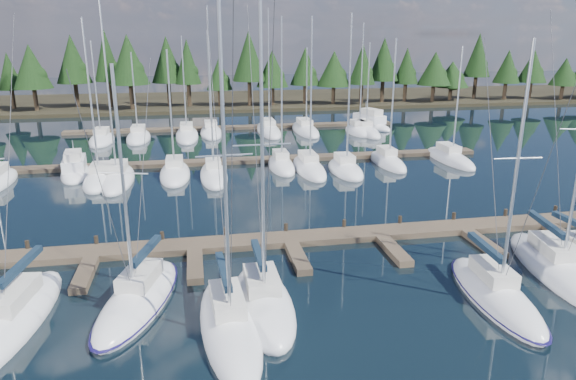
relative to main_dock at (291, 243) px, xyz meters
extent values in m
plane|color=black|center=(0.00, 12.64, -0.20)|extent=(260.00, 260.00, 0.00)
cube|color=black|center=(0.00, 72.64, 0.10)|extent=(220.00, 30.00, 0.60)
cube|color=brown|center=(0.00, 0.64, 0.00)|extent=(44.00, 2.00, 0.40)
cube|color=brown|center=(-12.00, -2.36, 0.00)|extent=(0.90, 4.00, 0.40)
cube|color=brown|center=(-6.00, -2.36, 0.00)|extent=(0.90, 4.00, 0.40)
cube|color=brown|center=(0.00, -2.36, 0.00)|extent=(0.90, 4.00, 0.40)
cube|color=brown|center=(6.00, -2.36, 0.00)|extent=(0.90, 4.00, 0.40)
cube|color=brown|center=(12.00, -2.36, 0.00)|extent=(0.90, 4.00, 0.40)
cube|color=brown|center=(18.00, -2.36, 0.00)|extent=(0.90, 4.00, 0.40)
cylinder|color=black|center=(-16.00, 1.64, 0.25)|extent=(0.26, 0.26, 0.90)
cylinder|color=black|center=(-12.00, 1.64, 0.25)|extent=(0.26, 0.26, 0.90)
cylinder|color=black|center=(-8.00, 1.64, 0.25)|extent=(0.26, 0.26, 0.90)
cylinder|color=black|center=(-4.00, 1.64, 0.25)|extent=(0.26, 0.26, 0.90)
cylinder|color=black|center=(0.00, 1.64, 0.25)|extent=(0.26, 0.26, 0.90)
cylinder|color=black|center=(4.00, 1.64, 0.25)|extent=(0.26, 0.26, 0.90)
cylinder|color=black|center=(8.00, 1.64, 0.25)|extent=(0.26, 0.26, 0.90)
cylinder|color=black|center=(12.00, 1.64, 0.25)|extent=(0.26, 0.26, 0.90)
cylinder|color=black|center=(16.00, 1.64, 0.25)|extent=(0.26, 0.26, 0.90)
cylinder|color=black|center=(20.00, 1.64, 0.25)|extent=(0.26, 0.26, 0.90)
cube|color=brown|center=(0.00, 22.64, 0.00)|extent=(50.00, 1.80, 0.40)
cube|color=brown|center=(0.00, 42.64, 0.00)|extent=(46.00, 1.80, 0.40)
ellipsoid|color=white|center=(-14.41, -6.90, -0.05)|extent=(4.05, 10.55, 1.90)
cube|color=silver|center=(-14.34, -6.39, 1.15)|extent=(1.91, 3.46, 0.70)
cylinder|color=silver|center=(-14.18, -5.17, 1.90)|extent=(0.73, 4.50, 0.12)
cube|color=#112130|center=(-14.18, -5.17, 2.05)|extent=(0.93, 4.33, 0.30)
cylinder|color=#3F3F44|center=(-14.11, -4.71, 7.06)|extent=(0.77, 5.43, 13.13)
ellipsoid|color=white|center=(-8.82, -5.84, -0.05)|extent=(5.01, 9.11, 1.90)
cube|color=silver|center=(-8.70, -5.42, 1.15)|extent=(2.20, 3.09, 0.70)
cylinder|color=silver|center=(-8.94, -6.26, 6.15)|extent=(0.20, 0.20, 10.70)
cylinder|color=silver|center=(-8.41, -4.42, 1.90)|extent=(1.19, 3.71, 0.12)
cube|color=#112130|center=(-8.41, -4.42, 2.05)|extent=(1.36, 3.61, 0.30)
cylinder|color=silver|center=(-8.94, -6.26, 6.68)|extent=(2.34, 0.74, 0.07)
cylinder|color=#3F3F44|center=(-9.46, -8.06, 6.00)|extent=(1.08, 3.63, 11.01)
cylinder|color=#3F3F44|center=(-8.30, -4.04, 6.00)|extent=(1.33, 4.47, 11.02)
ellipsoid|color=#120D41|center=(-8.82, -5.84, 0.02)|extent=(5.21, 9.48, 0.18)
ellipsoid|color=white|center=(-4.54, -9.10, -0.05)|extent=(3.08, 9.40, 1.90)
cube|color=silver|center=(-4.57, -8.63, 1.15)|extent=(1.57, 3.04, 0.70)
cylinder|color=silver|center=(-4.51, -9.56, 7.40)|extent=(0.17, 0.17, 13.22)
cylinder|color=silver|center=(-4.63, -7.52, 1.90)|extent=(0.36, 4.08, 0.12)
cube|color=#112130|center=(-4.63, -7.52, 2.05)|extent=(0.58, 3.91, 0.30)
cylinder|color=silver|center=(-4.51, -9.56, 8.07)|extent=(2.29, 0.20, 0.07)
cylinder|color=#3F3F44|center=(-4.40, -11.55, 7.25)|extent=(0.26, 4.01, 13.53)
cylinder|color=#3F3F44|center=(-4.66, -7.11, 7.25)|extent=(0.32, 4.93, 13.53)
ellipsoid|color=white|center=(-2.76, -7.38, -0.05)|extent=(2.95, 8.26, 1.90)
cube|color=silver|center=(-2.76, -6.97, 1.15)|extent=(1.60, 2.65, 0.70)
cylinder|color=silver|center=(-2.75, -7.79, 7.41)|extent=(0.16, 0.16, 13.22)
cylinder|color=silver|center=(-2.77, -5.98, 1.90)|extent=(0.16, 3.62, 0.12)
cube|color=#112130|center=(-2.77, -5.98, 2.05)|extent=(0.39, 3.46, 0.30)
cylinder|color=silver|center=(-2.75, -7.79, 8.07)|extent=(2.57, 0.10, 0.07)
cylinder|color=#3F3F44|center=(-2.73, -9.56, 7.26)|extent=(0.07, 3.57, 13.53)
cylinder|color=#3F3F44|center=(-2.78, -5.61, 7.26)|extent=(0.08, 4.39, 13.53)
ellipsoid|color=white|center=(8.90, -8.63, -0.05)|extent=(3.21, 8.78, 1.90)
cube|color=silver|center=(8.94, -8.20, 1.15)|extent=(1.61, 2.86, 0.70)
cylinder|color=silver|center=(8.87, -9.06, 6.66)|extent=(0.17, 0.17, 11.74)
cylinder|color=silver|center=(9.02, -7.17, 1.90)|extent=(0.42, 3.78, 0.12)
cube|color=#112130|center=(9.02, -7.17, 2.05)|extent=(0.63, 3.63, 0.30)
cylinder|color=silver|center=(8.87, -9.06, 7.25)|extent=(2.28, 0.25, 0.07)
cylinder|color=#3F3F44|center=(8.72, -10.90, 6.51)|extent=(0.32, 3.72, 12.05)
cylinder|color=#3F3F44|center=(9.05, -6.78, 6.51)|extent=(0.39, 4.58, 12.05)
ellipsoid|color=#120D41|center=(8.90, -8.63, 0.02)|extent=(3.34, 9.13, 0.18)
ellipsoid|color=white|center=(14.06, -6.43, -0.05)|extent=(4.76, 10.62, 1.90)
cube|color=silver|center=(14.15, -5.93, 1.15)|extent=(2.19, 3.52, 0.70)
cylinder|color=silver|center=(14.37, -4.72, 1.90)|extent=(0.93, 4.46, 0.12)
cube|color=#112130|center=(14.37, -4.72, 2.05)|extent=(1.12, 4.30, 0.30)
cylinder|color=#3F3F44|center=(14.45, -4.26, 7.25)|extent=(1.01, 5.38, 13.52)
ellipsoid|color=white|center=(-14.22, 17.25, -0.05)|extent=(2.77, 7.56, 1.90)
cube|color=silver|center=(-14.22, 17.62, 1.15)|extent=(1.52, 2.42, 0.70)
cylinder|color=silver|center=(-14.22, 16.87, 7.41)|extent=(0.16, 0.16, 13.22)
ellipsoid|color=white|center=(-12.70, 17.32, -0.05)|extent=(2.76, 9.64, 1.90)
cube|color=silver|center=(-12.70, 17.80, 1.15)|extent=(1.52, 3.08, 0.70)
cylinder|color=silver|center=(-12.70, 16.84, 8.47)|extent=(0.16, 0.16, 15.34)
ellipsoid|color=white|center=(-7.65, 18.41, -0.05)|extent=(2.82, 8.56, 1.90)
cube|color=silver|center=(-7.65, 18.84, 1.15)|extent=(1.55, 2.74, 0.70)
cylinder|color=silver|center=(-7.65, 17.98, 6.11)|extent=(0.16, 0.16, 10.63)
ellipsoid|color=white|center=(-4.06, 17.23, -0.05)|extent=(2.52, 9.10, 1.90)
cube|color=silver|center=(-4.06, 17.68, 1.15)|extent=(1.38, 2.91, 0.70)
cylinder|color=silver|center=(-4.06, 16.77, 7.90)|extent=(0.16, 0.16, 14.21)
ellipsoid|color=white|center=(2.76, 19.56, -0.05)|extent=(2.46, 7.39, 1.90)
cube|color=silver|center=(2.76, 19.93, 1.15)|extent=(1.35, 2.37, 0.70)
cylinder|color=silver|center=(2.76, 19.19, 7.53)|extent=(0.16, 0.16, 13.47)
ellipsoid|color=white|center=(5.28, 18.11, -0.05)|extent=(2.69, 9.34, 1.90)
cube|color=silver|center=(5.28, 18.58, 1.15)|extent=(1.48, 2.99, 0.70)
cylinder|color=silver|center=(5.28, 17.65, 7.52)|extent=(0.16, 0.16, 13.46)
ellipsoid|color=white|center=(8.62, 16.86, -0.05)|extent=(2.81, 7.48, 1.90)
cube|color=silver|center=(8.62, 17.24, 1.15)|extent=(1.55, 2.39, 0.70)
cylinder|color=silver|center=(8.62, 16.49, 7.64)|extent=(0.16, 0.16, 13.70)
ellipsoid|color=white|center=(13.82, 19.12, -0.05)|extent=(2.43, 8.23, 1.90)
cube|color=silver|center=(13.82, 19.53, 1.15)|extent=(1.34, 2.63, 0.70)
cylinder|color=silver|center=(13.82, 18.71, 6.57)|extent=(0.16, 0.16, 11.54)
ellipsoid|color=white|center=(20.87, 19.35, -0.05)|extent=(2.60, 9.56, 1.90)
cube|color=silver|center=(20.87, 19.83, 1.15)|extent=(1.43, 3.06, 0.70)
cylinder|color=silver|center=(20.87, 18.87, 6.17)|extent=(0.16, 0.16, 10.74)
ellipsoid|color=white|center=(-17.03, 36.35, -0.05)|extent=(2.89, 8.08, 1.90)
cube|color=silver|center=(-17.03, 36.75, 1.15)|extent=(1.59, 2.59, 0.70)
cylinder|color=silver|center=(-17.03, 35.94, 6.37)|extent=(0.16, 0.16, 11.15)
ellipsoid|color=white|center=(-12.69, 37.30, -0.05)|extent=(2.92, 8.67, 1.90)
cube|color=silver|center=(-12.69, 37.73, 1.15)|extent=(1.61, 2.77, 0.70)
cylinder|color=silver|center=(-12.69, 36.86, 5.70)|extent=(0.16, 0.16, 9.81)
ellipsoid|color=white|center=(-6.61, 37.70, -0.05)|extent=(2.89, 11.00, 1.90)
cube|color=silver|center=(-6.61, 38.25, 1.15)|extent=(1.59, 3.52, 0.70)
cylinder|color=silver|center=(-6.61, 37.15, 6.64)|extent=(0.16, 0.16, 11.69)
ellipsoid|color=white|center=(-3.43, 39.13, -0.05)|extent=(2.88, 9.33, 1.90)
cube|color=silver|center=(-3.43, 39.59, 1.15)|extent=(1.58, 2.98, 0.70)
cylinder|color=silver|center=(-3.43, 38.66, 6.98)|extent=(0.16, 0.16, 12.36)
ellipsoid|color=white|center=(4.38, 39.23, -0.05)|extent=(2.90, 11.65, 1.90)
cube|color=silver|center=(4.38, 39.81, 1.15)|extent=(1.59, 3.73, 0.70)
cylinder|color=silver|center=(4.38, 38.65, 8.34)|extent=(0.16, 0.16, 15.08)
ellipsoid|color=white|center=(9.39, 38.64, -0.05)|extent=(2.99, 11.09, 1.90)
cube|color=silver|center=(9.39, 39.19, 1.15)|extent=(1.64, 3.55, 0.70)
cylinder|color=silver|center=(9.39, 38.08, 5.91)|extent=(0.16, 0.16, 10.23)
ellipsoid|color=white|center=(16.28, 36.38, -0.05)|extent=(2.99, 7.35, 1.90)
cube|color=silver|center=(16.28, 36.75, 1.15)|extent=(1.64, 2.35, 0.70)
cylinder|color=silver|center=(16.28, 36.02, 7.44)|extent=(0.16, 0.16, 13.28)
ellipsoid|color=white|center=(17.17, 36.32, -0.05)|extent=(2.75, 9.95, 1.90)
cube|color=silver|center=(17.17, 36.81, 1.15)|extent=(1.51, 3.19, 0.70)
cylinder|color=silver|center=(17.17, 35.82, 6.23)|extent=(0.16, 0.16, 10.86)
ellipsoid|color=white|center=(-17.03, 20.63, -0.10)|extent=(3.59, 8.04, 1.55)
cube|color=white|center=(-17.03, 20.63, 0.92)|extent=(2.49, 4.49, 1.04)
cube|color=silver|center=(-16.98, 20.25, 1.78)|extent=(1.77, 2.88, 0.78)
cylinder|color=silver|center=(-17.13, 21.40, 2.30)|extent=(0.09, 0.09, 1.38)
ellipsoid|color=white|center=(19.16, 40.38, -0.10)|extent=(5.79, 9.34, 1.77)
cube|color=white|center=(19.16, 40.38, 1.08)|extent=(3.74, 5.34, 1.18)
cube|color=silver|center=(19.31, 39.96, 2.06)|extent=(2.58, 3.47, 0.89)
cylinder|color=silver|center=(18.86, 41.21, 2.65)|extent=(0.10, 0.10, 1.58)
cylinder|color=black|center=(-35.93, 66.04, 1.99)|extent=(0.70, 0.70, 3.19)
cone|color=black|center=(-35.93, 66.04, 6.69)|extent=(4.00, 4.00, 6.20)
ellipsoid|color=black|center=(-35.43, 66.04, 5.27)|extent=(2.40, 2.40, 2.40)
cylinder|color=black|center=(-31.45, 62.85, 2.22)|extent=(0.70, 0.70, 3.65)
cone|color=black|center=(-31.45, 62.85, 7.59)|extent=(6.17, 6.17, 7.09)
ellipsoid|color=black|center=(-30.95, 62.85, 5.97)|extent=(3.70, 3.70, 3.70)
cylinder|color=black|center=(-25.52, 65.98, 2.47)|extent=(0.70, 0.70, 4.15)
cone|color=black|center=(-25.52, 65.98, 8.58)|extent=(5.86, 5.86, 8.07)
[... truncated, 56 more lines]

